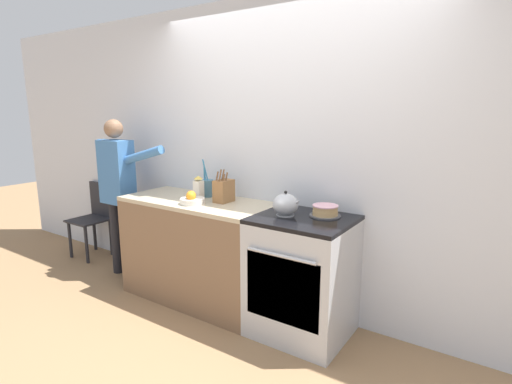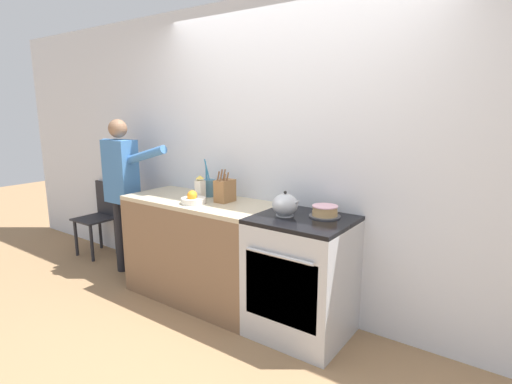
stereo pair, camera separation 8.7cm
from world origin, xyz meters
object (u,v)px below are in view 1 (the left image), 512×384
at_px(tea_kettle, 286,205).
at_px(fruit_bowl, 192,199).
at_px(dining_chair, 95,214).
at_px(stove_range, 302,276).
at_px(knife_block, 224,191).
at_px(milk_carton, 199,188).
at_px(utensil_crock, 207,188).
at_px(layer_cake, 325,211).
at_px(person_baker, 118,185).

bearing_deg(tea_kettle, fruit_bowl, -171.91).
bearing_deg(dining_chair, stove_range, -15.34).
bearing_deg(knife_block, tea_kettle, -7.92).
bearing_deg(tea_kettle, knife_block, 172.08).
bearing_deg(milk_carton, dining_chair, 175.31).
relative_size(tea_kettle, fruit_bowl, 1.14).
xyz_separation_m(stove_range, utensil_crock, (-1.06, 0.16, 0.54)).
distance_m(utensil_crock, fruit_bowl, 0.31).
bearing_deg(milk_carton, tea_kettle, -2.85).
height_order(layer_cake, fruit_bowl, fruit_bowl).
relative_size(stove_range, layer_cake, 3.95).
bearing_deg(knife_block, stove_range, -5.25).
bearing_deg(dining_chair, milk_carton, -16.54).
distance_m(layer_cake, tea_kettle, 0.29).
distance_m(tea_kettle, dining_chair, 2.73).
relative_size(fruit_bowl, milk_carton, 0.98).
bearing_deg(person_baker, tea_kettle, 4.68).
bearing_deg(person_baker, dining_chair, 168.19).
xyz_separation_m(tea_kettle, fruit_bowl, (-0.83, -0.12, -0.04)).
relative_size(knife_block, utensil_crock, 0.83).
height_order(stove_range, milk_carton, milk_carton).
bearing_deg(person_baker, utensil_crock, 15.21).
relative_size(utensil_crock, fruit_bowl, 1.67).
relative_size(knife_block, fruit_bowl, 1.38).
bearing_deg(knife_block, milk_carton, -169.08).
distance_m(fruit_bowl, milk_carton, 0.19).
relative_size(stove_range, person_baker, 0.57).
distance_m(stove_range, layer_cake, 0.53).
bearing_deg(tea_kettle, layer_cake, 29.31).
bearing_deg(fruit_bowl, layer_cake, 13.50).
bearing_deg(knife_block, person_baker, -174.88).
height_order(layer_cake, utensil_crock, utensil_crock).
height_order(tea_kettle, person_baker, person_baker).
bearing_deg(milk_carton, knife_block, 10.92).
height_order(stove_range, utensil_crock, utensil_crock).
distance_m(layer_cake, milk_carton, 1.16).
relative_size(utensil_crock, dining_chair, 0.41).
relative_size(milk_carton, dining_chair, 0.25).
relative_size(fruit_bowl, dining_chair, 0.24).
bearing_deg(stove_range, layer_cake, 47.28).
height_order(knife_block, utensil_crock, utensil_crock).
distance_m(tea_kettle, knife_block, 0.67).
distance_m(stove_range, tea_kettle, 0.56).
height_order(tea_kettle, fruit_bowl, tea_kettle).
xyz_separation_m(stove_range, milk_carton, (-1.04, 0.03, 0.56)).
relative_size(utensil_crock, person_baker, 0.21).
distance_m(stove_range, utensil_crock, 1.20).
xyz_separation_m(knife_block, person_baker, (-1.27, -0.11, -0.06)).
height_order(milk_carton, dining_chair, milk_carton).
bearing_deg(person_baker, milk_carton, 7.76).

